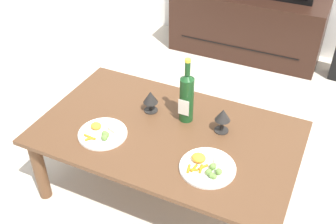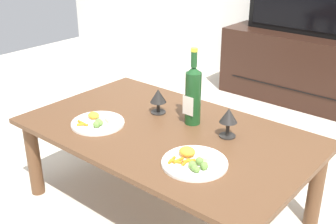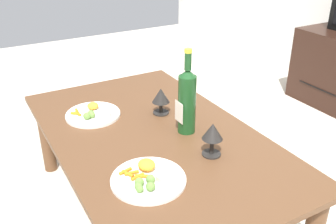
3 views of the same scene
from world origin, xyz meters
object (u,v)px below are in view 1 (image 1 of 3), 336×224
object	(u,v)px
goblet_right	(223,116)
dinner_plate_left	(103,133)
dining_table	(167,140)
wine_bottle	(187,96)
goblet_left	(151,98)
dinner_plate_right	(207,167)
tv_stand	(246,26)

from	to	relation	value
goblet_right	dinner_plate_left	world-z (taller)	goblet_right
dining_table	wine_bottle	size ratio (longest dim) A/B	3.65
goblet_left	dinner_plate_left	distance (m)	0.33
dining_table	dinner_plate_right	bearing A→B (deg)	-30.49
dinner_plate_left	dining_table	bearing A→B (deg)	30.34
dining_table	goblet_left	xyz separation A→B (m)	(-0.16, 0.12, 0.15)
wine_bottle	goblet_left	xyz separation A→B (m)	(-0.21, -0.01, -0.07)
wine_bottle	dinner_plate_right	size ratio (longest dim) A/B	1.39
dining_table	goblet_left	distance (m)	0.25
goblet_right	dinner_plate_left	distance (m)	0.63
tv_stand	dinner_plate_right	xyz separation A→B (m)	(0.37, -1.96, 0.18)
dining_table	dinner_plate_right	size ratio (longest dim) A/B	5.08
tv_stand	dinner_plate_right	bearing A→B (deg)	-79.27
tv_stand	dinner_plate_right	distance (m)	2.00
goblet_left	goblet_right	distance (m)	0.42
tv_stand	goblet_right	bearing A→B (deg)	-78.49
dinner_plate_left	goblet_right	bearing A→B (deg)	28.27
dining_table	goblet_right	bearing A→B (deg)	25.82
dining_table	dinner_plate_left	xyz separation A→B (m)	(-0.29, -0.17, 0.07)
dinner_plate_left	dinner_plate_right	bearing A→B (deg)	-0.03
dining_table	tv_stand	world-z (taller)	tv_stand
wine_bottle	dinner_plate_right	xyz separation A→B (m)	(0.24, -0.31, -0.14)
dining_table	tv_stand	distance (m)	1.79
dining_table	tv_stand	xyz separation A→B (m)	(-0.08, 1.79, -0.10)
goblet_right	goblet_left	bearing A→B (deg)	180.00
dinner_plate_left	goblet_left	bearing A→B (deg)	66.14
dinner_plate_left	tv_stand	bearing A→B (deg)	83.93
tv_stand	dinner_plate_left	size ratio (longest dim) A/B	5.09
wine_bottle	dinner_plate_left	world-z (taller)	wine_bottle
wine_bottle	dinner_plate_left	distance (m)	0.48
dining_table	dinner_plate_left	size ratio (longest dim) A/B	5.33
dining_table	dinner_plate_left	distance (m)	0.34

